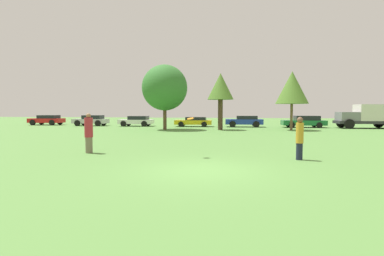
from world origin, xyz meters
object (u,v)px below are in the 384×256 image
(parked_car_yellow, at_px, (194,121))
(delivery_truck_grey, at_px, (369,115))
(person_catcher, at_px, (300,138))
(tree_2, at_px, (292,88))
(frisbee, at_px, (190,119))
(parked_car_white, at_px, (137,121))
(parked_car_silver, at_px, (91,120))
(parked_car_blue, at_px, (245,121))
(person_thrower, at_px, (89,133))
(parked_car_red, at_px, (47,120))
(tree_1, at_px, (220,87))
(tree_0, at_px, (165,88))
(parked_car_green, at_px, (304,121))

(parked_car_yellow, relative_size, delivery_truck_grey, 0.69)
(person_catcher, height_order, tree_2, tree_2)
(frisbee, xyz_separation_m, parked_car_white, (-9.94, 21.61, -0.96))
(parked_car_silver, distance_m, parked_car_blue, 18.10)
(person_thrower, relative_size, parked_car_silver, 0.44)
(parked_car_white, bearing_deg, parked_car_blue, 178.60)
(parked_car_white, bearing_deg, person_catcher, 120.43)
(person_catcher, height_order, parked_car_blue, person_catcher)
(parked_car_red, bearing_deg, parked_car_yellow, 175.25)
(tree_1, distance_m, parked_car_white, 11.71)
(frisbee, distance_m, parked_car_yellow, 22.03)
(tree_2, xyz_separation_m, parked_car_white, (-16.75, 4.30, -3.36))
(person_catcher, distance_m, tree_1, 17.59)
(person_thrower, height_order, person_catcher, person_thrower)
(tree_2, height_order, delivery_truck_grey, tree_2)
(frisbee, distance_m, parked_car_silver, 26.57)
(frisbee, xyz_separation_m, tree_0, (-5.19, 16.20, 2.45))
(parked_car_red, xyz_separation_m, parked_car_silver, (6.41, -0.85, 0.01))
(tree_2, height_order, parked_car_blue, tree_2)
(parked_car_red, xyz_separation_m, parked_car_yellow, (18.81, -0.59, -0.08))
(parked_car_red, bearing_deg, parked_car_green, 176.36)
(parked_car_green, bearing_deg, parked_car_blue, -2.54)
(tree_1, bearing_deg, tree_0, -174.18)
(tree_1, xyz_separation_m, parked_car_green, (8.77, 5.25, -3.40))
(tree_0, xyz_separation_m, parked_car_white, (-4.76, 5.40, -3.41))
(person_thrower, distance_m, tree_1, 17.35)
(parked_car_blue, bearing_deg, person_thrower, 68.49)
(parked_car_silver, height_order, delivery_truck_grey, delivery_truck_grey)
(parked_car_blue, bearing_deg, tree_2, 129.80)
(parked_car_silver, bearing_deg, tree_2, 166.42)
(parked_car_yellow, xyz_separation_m, delivery_truck_grey, (18.42, -0.24, 0.75))
(parked_car_white, distance_m, parked_car_green, 18.86)
(person_catcher, relative_size, parked_car_yellow, 0.39)
(tree_1, xyz_separation_m, parked_car_yellow, (-3.33, 5.03, -3.47))
(tree_1, distance_m, parked_car_blue, 6.64)
(frisbee, relative_size, delivery_truck_grey, 0.05)
(person_thrower, distance_m, parked_car_green, 25.54)
(person_thrower, bearing_deg, frisbee, -2.00)
(person_catcher, height_order, parked_car_red, person_catcher)
(parked_car_white, relative_size, parked_car_blue, 0.96)
(delivery_truck_grey, bearing_deg, parked_car_blue, -4.81)
(tree_1, xyz_separation_m, parked_car_red, (-22.14, 5.62, -3.39))
(tree_2, relative_size, parked_car_red, 1.33)
(tree_1, bearing_deg, parked_car_blue, 65.51)
(parked_car_red, relative_size, parked_car_green, 0.90)
(parked_car_silver, xyz_separation_m, parked_car_green, (24.50, 0.49, -0.01))
(frisbee, height_order, tree_2, tree_2)
(person_catcher, xyz_separation_m, parked_car_yellow, (-7.51, 21.82, -0.28))
(tree_0, height_order, tree_1, tree_0)
(tree_2, height_order, parked_car_red, tree_2)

